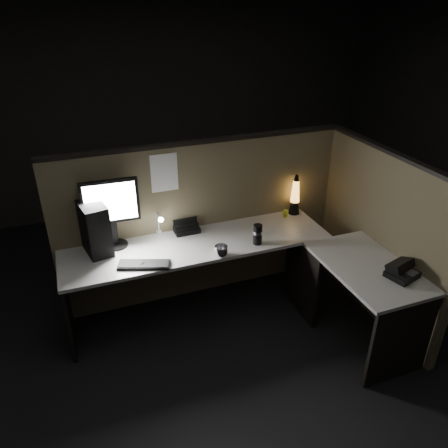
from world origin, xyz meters
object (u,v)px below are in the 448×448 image
object	(u,v)px
lava_lamp	(295,198)
desk_phone	(401,271)
pc_tower	(93,226)
monitor	(111,207)
keyboard	(144,265)

from	to	relation	value
lava_lamp	desk_phone	size ratio (longest dim) A/B	1.55
pc_tower	desk_phone	world-z (taller)	pc_tower
monitor	desk_phone	xyz separation A→B (m)	(1.95, -1.22, -0.31)
pc_tower	keyboard	xyz separation A→B (m)	(0.32, -0.40, -0.21)
keyboard	desk_phone	size ratio (longest dim) A/B	1.58
pc_tower	lava_lamp	xyz separation A→B (m)	(1.87, 0.01, -0.05)
monitor	lava_lamp	size ratio (longest dim) A/B	1.49
pc_tower	keyboard	distance (m)	0.55
pc_tower	keyboard	bearing A→B (deg)	-62.11
desk_phone	monitor	bearing A→B (deg)	132.01
keyboard	lava_lamp	size ratio (longest dim) A/B	1.02
lava_lamp	pc_tower	bearing A→B (deg)	-179.68
desk_phone	keyboard	bearing A→B (deg)	139.51
keyboard	lava_lamp	bearing A→B (deg)	34.99
pc_tower	lava_lamp	size ratio (longest dim) A/B	1.08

